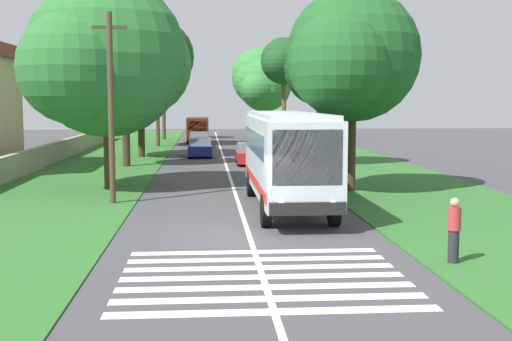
{
  "coord_description": "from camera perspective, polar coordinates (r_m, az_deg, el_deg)",
  "views": [
    {
      "loc": [
        -20.58,
        1.35,
        4.2
      ],
      "look_at": [
        4.52,
        -0.54,
        1.6
      ],
      "focal_mm": 47.57,
      "sensor_mm": 36.0,
      "label": 1
    }
  ],
  "objects": [
    {
      "name": "centre_line",
      "position": [
        35.85,
        -2.12,
        -0.83
      ],
      "size": [
        110.0,
        0.16,
        0.01
      ],
      "primitive_type": "cube",
      "color": "silver",
      "rests_on": "ground"
    },
    {
      "name": "roadside_wall",
      "position": [
        42.0,
        -18.42,
        0.82
      ],
      "size": [
        70.0,
        0.4,
        1.32
      ],
      "primitive_type": "cube",
      "color": "#9E937F",
      "rests_on": "grass_verge_left"
    },
    {
      "name": "zebra_crossing",
      "position": [
        16.4,
        0.57,
        -8.93
      ],
      "size": [
        5.85,
        6.8,
        0.01
      ],
      "color": "silver",
      "rests_on": "ground"
    },
    {
      "name": "roadside_tree_left_1",
      "position": [
        73.64,
        -7.9,
        8.34
      ],
      "size": [
        5.45,
        4.43,
        9.74
      ],
      "color": "#4C3826",
      "rests_on": "grass_verge_left"
    },
    {
      "name": "roadside_tree_right_1",
      "position": [
        83.46,
        0.32,
        7.73
      ],
      "size": [
        8.65,
        7.23,
        10.63
      ],
      "color": "#3D2D1E",
      "rests_on": "grass_verge_right"
    },
    {
      "name": "roadside_tree_left_2",
      "position": [
        63.05,
        -8.51,
        9.27
      ],
      "size": [
        8.31,
        6.76,
        11.52
      ],
      "color": "#4C3826",
      "rests_on": "grass_verge_left"
    },
    {
      "name": "grass_verge_right",
      "position": [
        37.08,
        10.65,
        -0.68
      ],
      "size": [
        120.0,
        8.0,
        0.04
      ],
      "primitive_type": "cube",
      "color": "#2D6628",
      "rests_on": "ground"
    },
    {
      "name": "roadside_tree_right_2",
      "position": [
        73.5,
        0.65,
        7.08
      ],
      "size": [
        6.68,
        5.74,
        8.69
      ],
      "color": "#4C3826",
      "rests_on": "grass_verge_right"
    },
    {
      "name": "roadside_tree_left_0",
      "position": [
        51.21,
        -9.88,
        8.47
      ],
      "size": [
        8.99,
        7.53,
        10.5
      ],
      "color": "#3D2D1E",
      "rests_on": "grass_verge_left"
    },
    {
      "name": "coach_bus",
      "position": [
        26.4,
        2.56,
        1.43
      ],
      "size": [
        11.16,
        2.62,
        3.73
      ],
      "color": "silver",
      "rests_on": "ground"
    },
    {
      "name": "roadside_tree_right_3",
      "position": [
        64.73,
        2.27,
        9.06
      ],
      "size": [
        5.21,
        4.45,
        10.11
      ],
      "color": "brown",
      "rests_on": "grass_verge_right"
    },
    {
      "name": "trailing_car_2",
      "position": [
        60.62,
        -4.81,
        2.54
      ],
      "size": [
        4.3,
        1.78,
        1.43
      ],
      "color": "#B21E1E",
      "rests_on": "ground"
    },
    {
      "name": "roadside_tree_left_3",
      "position": [
        32.92,
        -12.88,
        8.94
      ],
      "size": [
        8.83,
        7.52,
        9.95
      ],
      "color": "#3D2D1E",
      "rests_on": "grass_verge_left"
    },
    {
      "name": "trailing_minibus_0",
      "position": [
        67.67,
        -4.93,
        3.63
      ],
      "size": [
        6.0,
        2.14,
        2.53
      ],
      "color": "#CC4C33",
      "rests_on": "ground"
    },
    {
      "name": "trailing_car_0",
      "position": [
        44.89,
        -0.54,
        1.38
      ],
      "size": [
        4.3,
        1.78,
        1.43
      ],
      "color": "#B21E1E",
      "rests_on": "ground"
    },
    {
      "name": "ground",
      "position": [
        21.05,
        -0.54,
        -5.62
      ],
      "size": [
        160.0,
        160.0,
        0.0
      ],
      "primitive_type": "plane",
      "color": "#424244"
    },
    {
      "name": "roadside_tree_right_0",
      "position": [
        44.05,
        5.3,
        8.27
      ],
      "size": [
        5.74,
        4.73,
        8.53
      ],
      "color": "#4C3826",
      "rests_on": "grass_verge_right"
    },
    {
      "name": "pedestrian",
      "position": [
        18.19,
        16.31,
        -4.78
      ],
      "size": [
        0.34,
        0.34,
        1.69
      ],
      "color": "#26262D",
      "rests_on": "grass_verge_right"
    },
    {
      "name": "grass_verge_left",
      "position": [
        36.48,
        -15.1,
        -0.89
      ],
      "size": [
        120.0,
        8.0,
        0.04
      ],
      "primitive_type": "cube",
      "color": "#2D6628",
      "rests_on": "ground"
    },
    {
      "name": "trailing_car_1",
      "position": [
        50.98,
        -4.73,
        1.9
      ],
      "size": [
        4.3,
        1.78,
        1.43
      ],
      "color": "navy",
      "rests_on": "ground"
    },
    {
      "name": "roadside_tree_right_4",
      "position": [
        31.35,
        7.8,
        9.29
      ],
      "size": [
        7.52,
        6.23,
        9.28
      ],
      "color": "#3D2D1E",
      "rests_on": "grass_verge_right"
    },
    {
      "name": "roadside_tree_left_4",
      "position": [
        43.89,
        -11.09,
        8.77
      ],
      "size": [
        5.46,
        4.89,
        9.01
      ],
      "color": "#3D2D1E",
      "rests_on": "grass_verge_left"
    },
    {
      "name": "utility_pole",
      "position": [
        28.03,
        -12.1,
        5.4
      ],
      "size": [
        0.24,
        1.4,
        7.68
      ],
      "color": "#473828",
      "rests_on": "grass_verge_left"
    }
  ]
}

